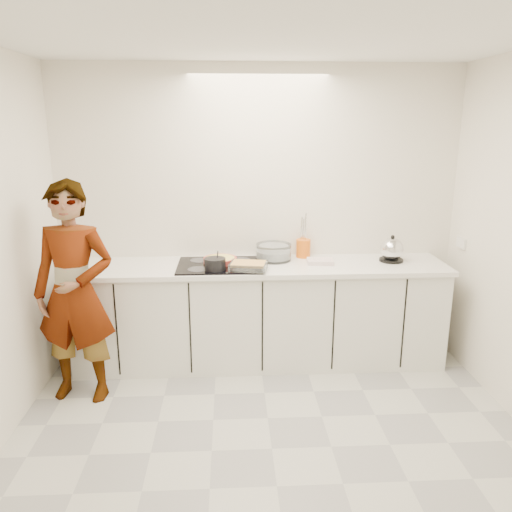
{
  "coord_description": "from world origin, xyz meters",
  "views": [
    {
      "loc": [
        -0.26,
        -2.86,
        2.1
      ],
      "look_at": [
        -0.05,
        1.05,
        1.05
      ],
      "focal_mm": 35.0,
      "sensor_mm": 36.0,
      "label": 1
    }
  ],
  "objects": [
    {
      "name": "ceiling",
      "position": [
        0.0,
        0.0,
        2.6
      ],
      "size": [
        3.6,
        3.2,
        0.0
      ],
      "primitive_type": "cube",
      "color": "white",
      "rests_on": "wall_back"
    },
    {
      "name": "baking_dish",
      "position": [
        -0.11,
        1.1,
        0.96
      ],
      "size": [
        0.34,
        0.27,
        0.06
      ],
      "color": "silver",
      "rests_on": "hob"
    },
    {
      "name": "countertop",
      "position": [
        0.0,
        1.28,
        0.89
      ],
      "size": [
        3.24,
        0.64,
        0.04
      ],
      "primitive_type": "cube",
      "color": "white",
      "rests_on": "base_cabinets"
    },
    {
      "name": "tart_dish",
      "position": [
        -0.35,
        1.31,
        0.95
      ],
      "size": [
        0.36,
        0.36,
        0.05
      ],
      "color": "#A93C32",
      "rests_on": "hob"
    },
    {
      "name": "saucepan",
      "position": [
        -0.39,
        1.1,
        0.97
      ],
      "size": [
        0.19,
        0.19,
        0.17
      ],
      "color": "black",
      "rests_on": "hob"
    },
    {
      "name": "base_cabinets",
      "position": [
        0.0,
        1.28,
        0.43
      ],
      "size": [
        3.2,
        0.58,
        0.87
      ],
      "primitive_type": "cube",
      "color": "silver",
      "rests_on": "floor"
    },
    {
      "name": "utensil_crock",
      "position": [
        0.41,
        1.51,
        0.99
      ],
      "size": [
        0.15,
        0.15,
        0.16
      ],
      "primitive_type": "cylinder",
      "rotation": [
        0.0,
        0.0,
        0.13
      ],
      "color": "orange",
      "rests_on": "countertop"
    },
    {
      "name": "kettle",
      "position": [
        1.17,
        1.33,
        1.01
      ],
      "size": [
        0.22,
        0.22,
        0.24
      ],
      "color": "black",
      "rests_on": "countertop"
    },
    {
      "name": "mixing_bowl",
      "position": [
        0.13,
        1.43,
        0.98
      ],
      "size": [
        0.34,
        0.34,
        0.15
      ],
      "color": "silver",
      "rests_on": "countertop"
    },
    {
      "name": "cook",
      "position": [
        -1.44,
        0.77,
        0.85
      ],
      "size": [
        0.67,
        0.49,
        1.71
      ],
      "primitive_type": "imported",
      "rotation": [
        0.0,
        0.0,
        -0.14
      ],
      "color": "silver",
      "rests_on": "floor"
    },
    {
      "name": "wall_front",
      "position": [
        0.0,
        -1.6,
        1.3
      ],
      "size": [
        3.6,
        0.0,
        2.6
      ],
      "primitive_type": "cube",
      "color": "white",
      "rests_on": "ground"
    },
    {
      "name": "tea_towel",
      "position": [
        0.52,
        1.29,
        0.93
      ],
      "size": [
        0.24,
        0.18,
        0.04
      ],
      "primitive_type": "cube",
      "rotation": [
        0.0,
        0.0,
        -0.1
      ],
      "color": "white",
      "rests_on": "countertop"
    },
    {
      "name": "floor",
      "position": [
        0.0,
        0.0,
        0.0
      ],
      "size": [
        3.6,
        3.2,
        0.0
      ],
      "primitive_type": "cube",
      "color": "beige",
      "rests_on": "ground"
    },
    {
      "name": "hob",
      "position": [
        -0.35,
        1.26,
        0.92
      ],
      "size": [
        0.72,
        0.54,
        0.01
      ],
      "primitive_type": "cube",
      "color": "black",
      "rests_on": "countertop"
    },
    {
      "name": "wall_back",
      "position": [
        0.0,
        1.6,
        1.3
      ],
      "size": [
        3.6,
        0.0,
        2.6
      ],
      "primitive_type": "cube",
      "color": "white",
      "rests_on": "ground"
    }
  ]
}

